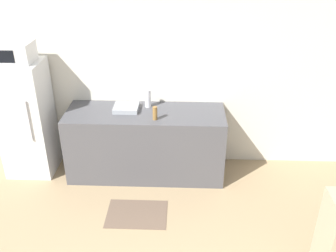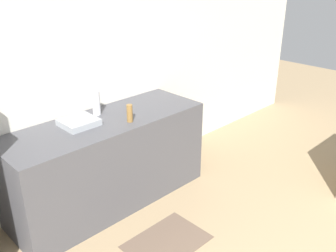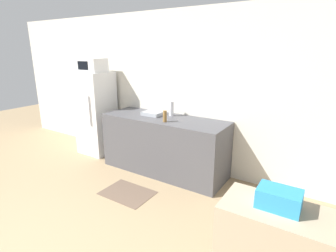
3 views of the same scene
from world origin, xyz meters
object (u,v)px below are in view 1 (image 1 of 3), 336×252
(microwave, at_px, (13,52))
(bottle_short, at_px, (155,113))
(refrigerator, at_px, (26,119))
(bottle_tall, at_px, (148,98))

(microwave, height_order, bottle_short, microwave)
(refrigerator, bearing_deg, bottle_short, -7.09)
(refrigerator, xyz_separation_m, bottle_tall, (1.62, 0.16, 0.26))
(bottle_tall, height_order, bottle_short, bottle_tall)
(bottle_tall, distance_m, bottle_short, 0.40)
(microwave, xyz_separation_m, bottle_tall, (1.62, 0.16, -0.66))
(microwave, bearing_deg, refrigerator, 71.17)
(microwave, distance_m, bottle_short, 1.89)
(refrigerator, xyz_separation_m, microwave, (-0.00, -0.00, 0.91))
(bottle_tall, bearing_deg, bottle_short, -72.24)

